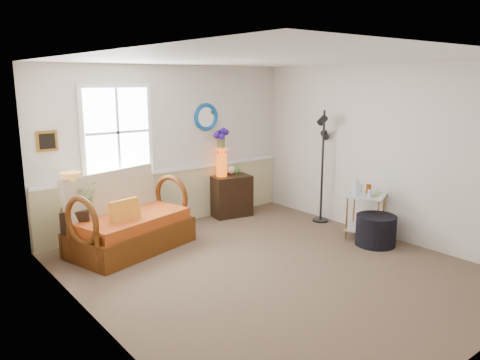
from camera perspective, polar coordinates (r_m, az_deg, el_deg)
floor at (r=6.08m, az=4.00°, el=-10.84°), size 4.50×5.00×0.01m
ceiling at (r=5.60m, az=4.41°, el=14.47°), size 4.50×5.00×0.01m
walls at (r=5.70m, az=4.19°, el=1.28°), size 4.51×5.01×2.60m
wainscot at (r=7.84m, az=-8.27°, el=-2.15°), size 4.46×0.02×0.90m
chair_rail at (r=7.73m, az=-8.34°, el=1.22°), size 4.46×0.04×0.06m
window at (r=7.23m, az=-14.70°, el=5.64°), size 1.14×0.06×1.44m
picture at (r=6.90m, az=-22.48°, el=4.40°), size 0.28×0.03×0.28m
mirror at (r=8.00m, az=-4.19°, el=7.68°), size 0.47×0.07×0.47m
loveseat at (r=6.75m, az=-13.25°, el=-3.85°), size 1.87×1.36×1.09m
throw_pillow at (r=6.53m, az=-13.83°, el=-4.20°), size 0.44×0.17×0.43m
lamp_stand at (r=6.81m, az=-19.28°, el=-5.99°), size 0.49×0.49×0.66m
table_lamp at (r=6.64m, az=-19.83°, el=-1.26°), size 0.38×0.38×0.51m
potted_plant at (r=6.70m, az=-18.28°, el=-2.00°), size 0.40×0.43×0.29m
cabinet at (r=8.26m, az=-1.11°, el=-1.93°), size 0.74×0.55×0.72m
flower_vase at (r=8.07m, az=-2.26°, el=3.30°), size 0.31×0.31×0.81m
side_table at (r=7.35m, az=15.02°, el=-4.32°), size 0.71×0.71×0.68m
tabletop_items at (r=7.23m, az=14.92°, el=-0.80°), size 0.55×0.55×0.24m
floor_lamp at (r=7.92m, az=10.01°, el=1.58°), size 0.28×0.28×1.88m
ottoman at (r=7.12m, az=16.21°, el=-5.90°), size 0.59×0.59×0.44m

